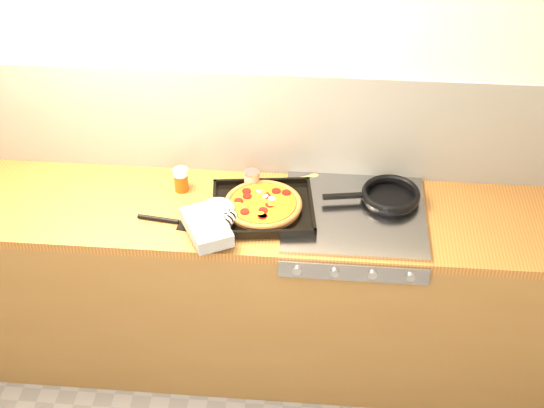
# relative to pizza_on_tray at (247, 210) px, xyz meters

# --- Properties ---
(room_shell) EXTENTS (3.20, 3.20, 3.20)m
(room_shell) POSITION_rel_pizza_on_tray_xyz_m (-0.00, 0.35, 0.20)
(room_shell) COLOR white
(room_shell) RESTS_ON ground
(counter_run) EXTENTS (3.20, 0.62, 0.90)m
(counter_run) POSITION_rel_pizza_on_tray_xyz_m (0.00, 0.06, -0.49)
(counter_run) COLOR brown
(counter_run) RESTS_ON ground
(stovetop) EXTENTS (0.60, 0.56, 0.02)m
(stovetop) POSITION_rel_pizza_on_tray_xyz_m (0.45, 0.06, -0.04)
(stovetop) COLOR #96979B
(stovetop) RESTS_ON counter_run
(pizza_on_tray) EXTENTS (0.57, 0.54, 0.07)m
(pizza_on_tray) POSITION_rel_pizza_on_tray_xyz_m (0.00, 0.00, 0.00)
(pizza_on_tray) COLOR black
(pizza_on_tray) RESTS_ON stovetop
(frying_pan) EXTENTS (0.44, 0.29, 0.04)m
(frying_pan) POSITION_rel_pizza_on_tray_xyz_m (0.60, 0.16, -0.01)
(frying_pan) COLOR black
(frying_pan) RESTS_ON stovetop
(tomato_can) EXTENTS (0.08, 0.08, 0.10)m
(tomato_can) POSITION_rel_pizza_on_tray_xyz_m (-0.00, 0.21, 0.00)
(tomato_can) COLOR #A10F0D
(tomato_can) RESTS_ON counter_run
(juice_glass) EXTENTS (0.08, 0.08, 0.11)m
(juice_glass) POSITION_rel_pizza_on_tray_xyz_m (-0.31, 0.18, 0.01)
(juice_glass) COLOR #D9410C
(juice_glass) RESTS_ON counter_run
(wooden_spoon) EXTENTS (0.28, 0.15, 0.02)m
(wooden_spoon) POSITION_rel_pizza_on_tray_xyz_m (0.18, 0.28, -0.04)
(wooden_spoon) COLOR #A77146
(wooden_spoon) RESTS_ON counter_run
(black_spatula) EXTENTS (0.29, 0.10, 0.02)m
(black_spatula) POSITION_rel_pizza_on_tray_xyz_m (-0.31, -0.05, -0.04)
(black_spatula) COLOR black
(black_spatula) RESTS_ON counter_run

